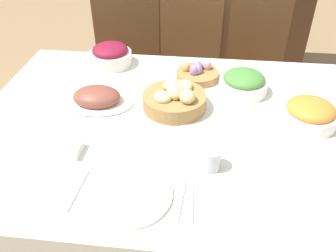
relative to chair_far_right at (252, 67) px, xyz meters
The scene contains 18 objects.
ground_plane 1.14m from the chair_far_right, 113.76° to the right, with size 12.00×12.00×0.00m, color #937551.
dining_table 1.03m from the chair_far_right, 113.76° to the right, with size 1.51×1.14×0.73m.
chair_far_right is the anchor object (origin of this frame).
chair_far_left 0.80m from the chair_far_right, behind, with size 0.45×0.45×0.96m.
chair_far_center 0.43m from the chair_far_right, behind, with size 0.46×0.46×0.96m.
sideboard 1.05m from the chair_far_right, 99.51° to the left, with size 1.39×0.44×0.89m.
bread_basket 0.96m from the chair_far_right, 115.50° to the right, with size 0.25×0.25×0.11m.
egg_basket 0.71m from the chair_far_right, 119.02° to the right, with size 0.19×0.19×0.08m.
ham_platter 1.13m from the chair_far_right, 130.66° to the right, with size 0.30×0.21×0.08m.
carrot_bowl 0.93m from the chair_far_right, 82.95° to the right, with size 0.21×0.21×0.10m.
beet_salad_bowl 0.93m from the chair_far_right, 146.94° to the right, with size 0.20×0.20×0.11m.
green_salad_bowl 0.74m from the chair_far_right, 100.36° to the right, with size 0.21×0.21×0.09m.
dinner_plate 1.43m from the chair_far_right, 110.34° to the right, with size 0.26×0.26×0.01m.
fork 1.49m from the chair_far_right, 116.05° to the right, with size 0.02×0.17×0.00m.
knife 1.38m from the chair_far_right, 104.18° to the right, with size 0.02×0.17×0.00m.
spoon 1.38m from the chair_far_right, 102.95° to the right, with size 0.02×0.17×0.00m.
drinking_cup 1.23m from the chair_far_right, 102.19° to the right, with size 0.07×0.07×0.07m.
butter_dish 1.40m from the chair_far_right, 123.21° to the right, with size 0.14×0.08×0.03m.
Camera 1 is at (0.12, -1.10, 1.52)m, focal length 38.00 mm.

